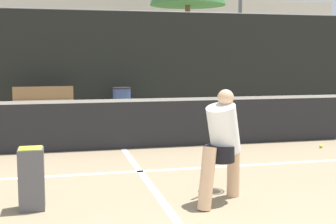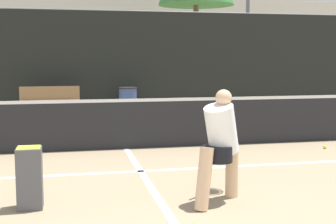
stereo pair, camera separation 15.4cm
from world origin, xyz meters
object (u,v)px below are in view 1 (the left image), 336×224
(player_practicing, at_px, (222,143))
(trash_bin, at_px, (122,100))
(ball_hopper, at_px, (32,177))
(parked_car, at_px, (135,83))
(courtside_bench, at_px, (43,100))

(player_practicing, distance_m, trash_bin, 9.32)
(player_practicing, height_order, ball_hopper, player_practicing)
(player_practicing, bearing_deg, parked_car, 44.68)
(parked_car, bearing_deg, courtside_bench, -124.36)
(player_practicing, bearing_deg, ball_hopper, 133.94)
(player_practicing, xyz_separation_m, courtside_bench, (-2.28, 9.09, -0.24))
(courtside_bench, bearing_deg, trash_bin, 4.50)
(player_practicing, xyz_separation_m, parked_car, (1.35, 14.41, -0.06))
(courtside_bench, relative_size, trash_bin, 2.21)
(player_practicing, bearing_deg, courtside_bench, 64.13)
(ball_hopper, distance_m, trash_bin, 9.36)
(player_practicing, relative_size, trash_bin, 1.71)
(courtside_bench, distance_m, parked_car, 6.44)
(player_practicing, relative_size, ball_hopper, 1.91)
(courtside_bench, distance_m, trash_bin, 2.37)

